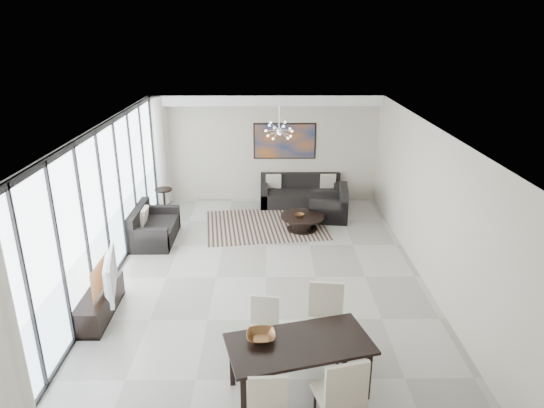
{
  "coord_description": "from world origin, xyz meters",
  "views": [
    {
      "loc": [
        0.04,
        -8.28,
        4.57
      ],
      "look_at": [
        0.12,
        0.7,
        1.25
      ],
      "focal_mm": 32.0,
      "sensor_mm": 36.0,
      "label": 1
    }
  ],
  "objects_px": {
    "sofa_main": "(301,195)",
    "television": "(105,275)",
    "coffee_table": "(302,222)",
    "tv_console": "(100,303)",
    "dining_table": "(299,348)"
  },
  "relations": [
    {
      "from": "coffee_table",
      "to": "sofa_main",
      "type": "height_order",
      "value": "sofa_main"
    },
    {
      "from": "television",
      "to": "coffee_table",
      "type": "bearing_deg",
      "value": -57.09
    },
    {
      "from": "coffee_table",
      "to": "sofa_main",
      "type": "distance_m",
      "value": 1.76
    },
    {
      "from": "coffee_table",
      "to": "dining_table",
      "type": "distance_m",
      "value": 5.45
    },
    {
      "from": "sofa_main",
      "to": "tv_console",
      "type": "height_order",
      "value": "sofa_main"
    },
    {
      "from": "television",
      "to": "dining_table",
      "type": "xyz_separation_m",
      "value": [
        3.04,
        -1.78,
        -0.1
      ]
    },
    {
      "from": "tv_console",
      "to": "dining_table",
      "type": "xyz_separation_m",
      "value": [
        3.2,
        -1.83,
        0.45
      ]
    },
    {
      "from": "tv_console",
      "to": "sofa_main",
      "type": "bearing_deg",
      "value": 55.31
    },
    {
      "from": "tv_console",
      "to": "television",
      "type": "xyz_separation_m",
      "value": [
        0.16,
        -0.05,
        0.55
      ]
    },
    {
      "from": "television",
      "to": "dining_table",
      "type": "height_order",
      "value": "television"
    },
    {
      "from": "tv_console",
      "to": "television",
      "type": "distance_m",
      "value": 0.57
    },
    {
      "from": "coffee_table",
      "to": "tv_console",
      "type": "xyz_separation_m",
      "value": [
        -3.61,
        -3.59,
        0.02
      ]
    },
    {
      "from": "tv_console",
      "to": "dining_table",
      "type": "height_order",
      "value": "dining_table"
    },
    {
      "from": "coffee_table",
      "to": "sofa_main",
      "type": "relative_size",
      "value": 0.47
    },
    {
      "from": "sofa_main",
      "to": "television",
      "type": "height_order",
      "value": "television"
    }
  ]
}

